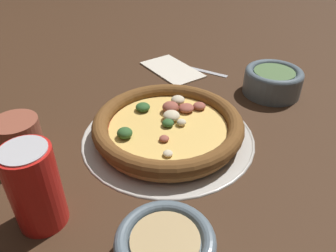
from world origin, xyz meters
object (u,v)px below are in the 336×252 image
(pizza_tray, at_px, (168,136))
(napkin, at_px, (172,69))
(bowl_far, at_px, (273,80))
(pizza, at_px, (168,125))
(drinking_cup, at_px, (20,140))
(fork, at_px, (190,68))
(beverage_can, at_px, (35,187))
(bowl_near, at_px, (165,247))

(pizza_tray, xyz_separation_m, napkin, (0.28, -0.04, 0.00))
(napkin, bearing_deg, bowl_far, -123.79)
(pizza, height_order, napkin, pizza)
(drinking_cup, relative_size, napkin, 0.40)
(napkin, xyz_separation_m, fork, (0.01, -0.05, -0.00))
(drinking_cup, bearing_deg, beverage_can, -156.13)
(pizza, height_order, bowl_far, bowl_far)
(pizza_tray, xyz_separation_m, bowl_far, (0.14, -0.25, 0.03))
(bowl_near, distance_m, bowl_far, 0.48)
(pizza_tray, relative_size, bowl_near, 2.64)
(beverage_can, bearing_deg, pizza_tray, -47.39)
(drinking_cup, bearing_deg, bowl_near, -134.29)
(drinking_cup, bearing_deg, fork, -45.80)
(bowl_far, xyz_separation_m, beverage_can, (-0.32, 0.44, 0.03))
(bowl_far, distance_m, drinking_cup, 0.53)
(pizza, bearing_deg, drinking_cup, 98.20)
(fork, bearing_deg, napkin, 45.23)
(bowl_far, height_order, fork, bowl_far)
(drinking_cup, height_order, beverage_can, beverage_can)
(drinking_cup, distance_m, fork, 0.47)
(bowl_near, relative_size, drinking_cup, 1.60)
(bowl_near, bearing_deg, napkin, -7.10)
(napkin, height_order, fork, napkin)
(pizza_tray, relative_size, napkin, 1.67)
(drinking_cup, xyz_separation_m, fork, (0.33, -0.34, -0.04))
(bowl_near, distance_m, fork, 0.56)
(pizza_tray, distance_m, pizza, 0.02)
(beverage_can, bearing_deg, drinking_cup, 23.87)
(fork, bearing_deg, beverage_can, 95.27)
(bowl_far, relative_size, fork, 0.80)
(pizza_tray, height_order, napkin, napkin)
(pizza_tray, height_order, pizza, pizza)
(pizza_tray, height_order, bowl_near, bowl_near)
(fork, height_order, beverage_can, beverage_can)
(pizza_tray, relative_size, drinking_cup, 4.22)
(pizza_tray, bearing_deg, beverage_can, 132.61)
(pizza, distance_m, napkin, 0.29)
(pizza_tray, distance_m, beverage_can, 0.26)
(bowl_far, bearing_deg, napkin, 56.21)
(napkin, relative_size, beverage_can, 1.54)
(pizza, bearing_deg, fork, -16.60)
(pizza, distance_m, fork, 0.31)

